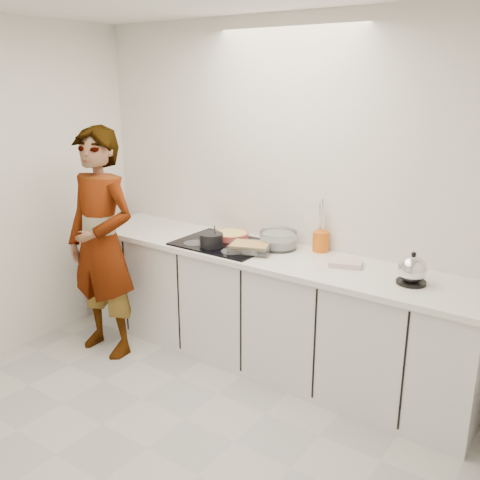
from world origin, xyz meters
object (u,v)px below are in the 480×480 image
Objects in this scene: cook at (102,244)px; kettle at (412,270)px; mixing_bowl at (278,240)px; baking_dish at (250,247)px; saucepan at (211,240)px; tart_dish at (231,235)px; utensil_crock at (321,241)px; hob at (224,243)px.

kettle is at bearing 12.11° from cook.
baking_dish is at bearing -116.77° from mixing_bowl.
saucepan is 0.61× the size of mixing_bowl.
tart_dish is 1.03× the size of baking_dish.
tart_dish is at bearing -176.62° from mixing_bowl.
kettle is at bearing -4.62° from tart_dish.
baking_dish is 0.53m from utensil_crock.
mixing_bowl is at bearing 3.38° from tart_dish.
mixing_bowl is 0.32m from utensil_crock.
baking_dish is 1.18m from kettle.
mixing_bowl is at bearing 172.23° from kettle.
hob is 0.75m from utensil_crock.
kettle is at bearing 0.55° from hob.
kettle reaches higher than saucepan.
hob is 1.46m from kettle.
kettle reaches higher than baking_dish.
tart_dish is at bearing -168.59° from utensil_crock.
tart_dish is 1.74× the size of kettle.
mixing_bowl is at bearing -157.91° from utensil_crock.
utensil_crock is at bearing 39.63° from baking_dish.
utensil_crock reaches higher than mixing_bowl.
cook is at bearing -151.84° from saucepan.
cook is at bearing -149.44° from mixing_bowl.
baking_dish is 0.20× the size of cook.
saucepan is 0.64× the size of baking_dish.
kettle is 2.32m from cook.
saucepan is 0.82m from utensil_crock.
hob is 3.17× the size of saucepan.
baking_dish is at bearing -176.62° from kettle.
hob is 0.14m from saucepan.
cook is (-1.18, -0.70, -0.06)m from mixing_bowl.
hob is at bearing 32.60° from cook.
mixing_bowl is at bearing 28.83° from cook.
hob is 4.74× the size of utensil_crock.
utensil_crock is (0.30, 0.12, 0.02)m from mixing_bowl.
tart_dish is 1.02m from cook.
mixing_bowl is (0.11, 0.21, 0.01)m from baking_dish.
utensil_crock is at bearing 27.24° from cook.
utensil_crock is (0.40, 0.33, 0.03)m from baking_dish.
utensil_crock is at bearing 22.09° from mixing_bowl.
cook is at bearing -166.16° from kettle.
mixing_bowl is (0.42, 0.02, 0.02)m from tart_dish.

